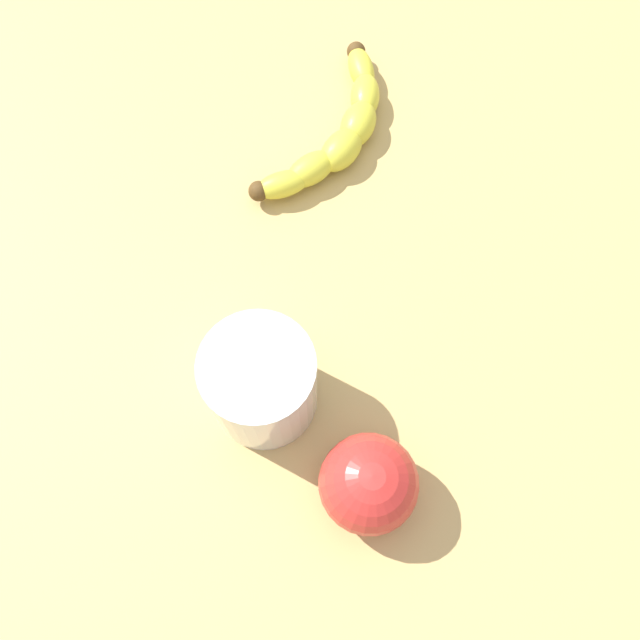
# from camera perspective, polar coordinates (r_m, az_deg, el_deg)

# --- Properties ---
(wooden_tabletop) EXTENTS (1.20, 1.20, 0.03)m
(wooden_tabletop) POSITION_cam_1_polar(r_m,az_deg,el_deg) (0.67, -3.52, 5.66)
(wooden_tabletop) COLOR tan
(wooden_tabletop) RESTS_ON ground
(banana) EXTENTS (0.09, 0.22, 0.03)m
(banana) POSITION_cam_1_polar(r_m,az_deg,el_deg) (0.71, 1.60, 15.62)
(banana) COLOR yellow
(banana) RESTS_ON wooden_tabletop
(smoothie_glass) EXTENTS (0.09, 0.09, 0.10)m
(smoothie_glass) POSITION_cam_1_polar(r_m,az_deg,el_deg) (0.56, -5.00, -5.38)
(smoothie_glass) COLOR silver
(smoothie_glass) RESTS_ON wooden_tabletop
(apple_fruit) EXTENTS (0.08, 0.08, 0.08)m
(apple_fruit) POSITION_cam_1_polar(r_m,az_deg,el_deg) (0.55, 4.14, -13.63)
(apple_fruit) COLOR red
(apple_fruit) RESTS_ON wooden_tabletop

